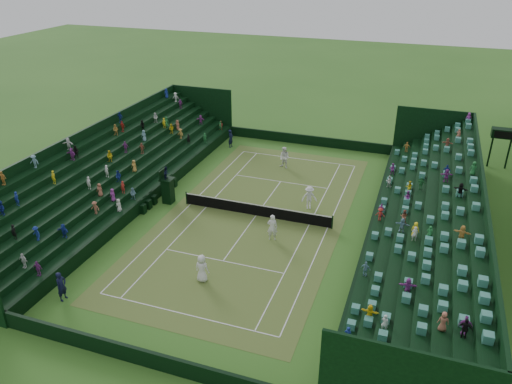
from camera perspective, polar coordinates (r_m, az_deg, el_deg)
ground at (r=37.63m, az=0.00°, el=-2.73°), size 160.00×160.00×0.00m
court_surface at (r=37.63m, az=0.00°, el=-2.72°), size 12.97×26.77×0.01m
perimeter_wall_north at (r=51.34m, az=5.94°, el=5.93°), size 17.17×0.20×1.00m
perimeter_wall_south at (r=25.78m, az=-12.44°, el=-18.06°), size 17.17×0.20×1.00m
perimeter_wall_east at (r=35.84m, az=12.94°, el=-4.15°), size 0.20×31.77×1.00m
perimeter_wall_west at (r=40.69m, az=-11.34°, el=-0.13°), size 0.20×31.77×1.00m
north_grandstand at (r=35.29m, az=19.83°, el=-3.69°), size 6.60×32.00×4.90m
south_grandstand at (r=42.41m, az=-16.36°, el=1.98°), size 6.60×32.00×4.90m
tennis_net at (r=37.38m, az=0.00°, el=-2.03°), size 11.67×0.10×1.06m
scoreboard_tower at (r=49.86m, az=26.41°, el=5.87°), size 2.00×1.00×3.70m
umpire_chair at (r=39.59m, az=-10.08°, el=0.53°), size 0.98×0.98×3.08m
courtside_chairs at (r=40.67m, az=-11.04°, el=-0.28°), size 0.48×5.46×1.05m
player_near_west at (r=30.42m, az=-6.19°, el=-8.67°), size 0.91×0.62×1.82m
player_near_east at (r=34.23m, az=1.87°, el=-4.05°), size 0.81×0.64×1.94m
player_far_west at (r=45.47m, az=3.27°, el=3.94°), size 1.15×1.01×1.98m
player_far_east at (r=38.46m, az=6.10°, el=-0.63°), size 1.38×1.12×1.87m
line_judge_north at (r=50.37m, az=-2.91°, el=6.14°), size 0.50×0.70×1.83m
line_judge_south at (r=30.87m, az=-21.34°, el=-10.00°), size 0.49×0.70×1.83m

